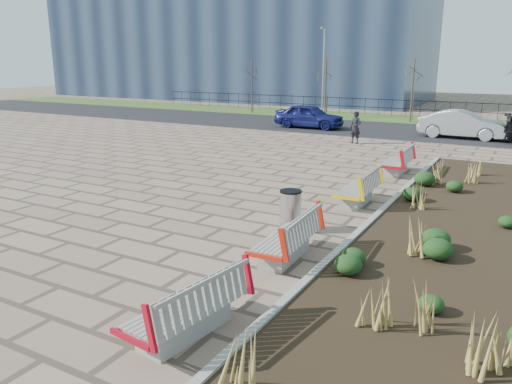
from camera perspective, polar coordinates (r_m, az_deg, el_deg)
The scene contains 19 objects.
ground at distance 10.94m, azimuth -14.80°, elevation -7.12°, with size 120.00×120.00×0.00m, color #806A58.
planting_bed at distance 12.86m, azimuth 23.55°, elevation -4.32°, with size 4.50×18.00×0.10m, color black.
planting_curb at distance 13.23m, azimuth 13.52°, elevation -2.82°, with size 0.16×18.00×0.15m, color gray.
grass_verge_far at distance 36.14m, azimuth 17.69°, elevation 7.89°, with size 80.00×5.00×0.04m, color #33511E.
road at distance 30.33m, azimuth 15.32°, elevation 6.82°, with size 80.00×7.00×0.02m, color black.
bench_a at distance 7.64m, azimuth -8.18°, elevation -12.61°, with size 0.90×2.10×1.00m, color #AC0B1E, non-canonical shape.
bench_b at distance 10.30m, azimuth 3.31°, elevation -5.05°, with size 0.90×2.10×1.00m, color red, non-canonical shape.
bench_c at distance 14.48m, azimuth 11.46°, elevation 0.58°, with size 0.90×2.10×1.00m, color yellow, non-canonical shape.
bench_d at distance 18.70m, azimuth 15.72°, elevation 3.54°, with size 0.90×2.10×1.00m, color #B10B17, non-canonical shape.
litter_bin at distance 12.02m, azimuth 3.96°, elevation -2.16°, with size 0.51×0.51×0.98m, color #B2B2B7.
pedestrian at distance 25.08m, azimuth 11.30°, elevation 7.25°, with size 0.57×0.38×1.57m, color black.
car_blue at distance 30.37m, azimuth 6.10°, elevation 8.63°, with size 1.66×4.13×1.41m, color navy.
car_silver at distance 28.33m, azimuth 22.52°, elevation 7.15°, with size 1.51×4.33×1.43m, color gray.
tree_a at distance 38.83m, azimuth -0.49°, elevation 12.01°, with size 1.40×1.40×4.00m, color #4C3D2D, non-canonical shape.
tree_b at distance 36.24m, azimuth 7.95°, elevation 11.67°, with size 1.40×1.40×4.00m, color #4C3D2D, non-canonical shape.
tree_c at distance 34.51m, azimuth 17.43°, elevation 10.98°, with size 1.40×1.40×4.00m, color #4C3D2D, non-canonical shape.
lamp_west at distance 35.74m, azimuth 7.71°, elevation 13.24°, with size 0.24×0.60×6.00m, color gray, non-canonical shape.
railing_fence at distance 37.55m, azimuth 18.25°, elevation 9.04°, with size 44.00×0.10×1.20m, color black, non-canonical shape.
building_glass at distance 55.60m, azimuth -2.69°, elevation 18.51°, with size 40.00×14.00×15.00m, color #192338.
Camera 1 is at (7.19, -7.20, 4.01)m, focal length 35.00 mm.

